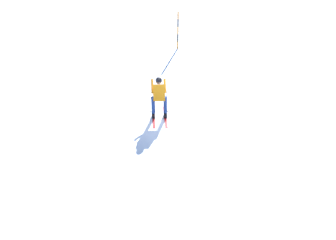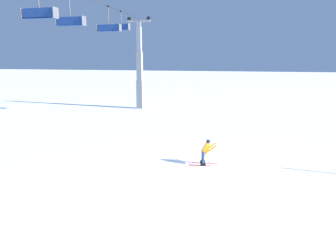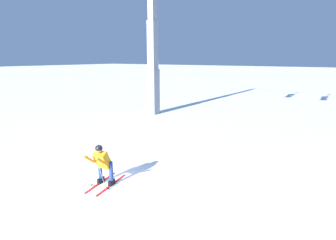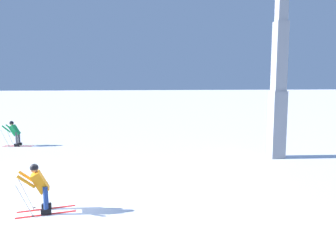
% 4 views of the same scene
% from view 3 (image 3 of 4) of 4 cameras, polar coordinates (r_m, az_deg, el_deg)
% --- Properties ---
extents(ground_plane, '(260.00, 260.00, 0.00)m').
position_cam_3_polar(ground_plane, '(9.64, -16.25, -12.37)').
color(ground_plane, white).
extents(skier_carving_main, '(0.89, 1.71, 1.58)m').
position_cam_3_polar(skier_carving_main, '(8.76, -14.26, -8.95)').
color(skier_carving_main, red).
rests_on(skier_carving_main, ground_plane).
extents(lift_tower_near, '(0.69, 2.47, 10.52)m').
position_cam_3_polar(lift_tower_near, '(19.19, -3.37, 14.36)').
color(lift_tower_near, gray).
rests_on(lift_tower_near, ground_plane).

